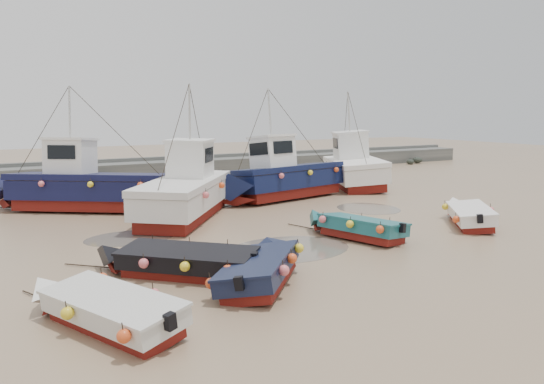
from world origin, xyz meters
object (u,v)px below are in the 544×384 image
(cabin_boat_1, at_px, (188,189))
(dinghy_2, at_px, (354,224))
(dinghy_3, at_px, (470,212))
(person, at_px, (194,222))
(dinghy_0, at_px, (105,303))
(cabin_boat_2, at_px, (280,176))
(dinghy_1, at_px, (265,264))
(dinghy_4, at_px, (177,258))
(cabin_boat_0, at_px, (78,184))
(cabin_boat_3, at_px, (354,166))

(cabin_boat_1, bearing_deg, dinghy_2, -23.44)
(dinghy_2, bearing_deg, dinghy_3, -21.61)
(dinghy_2, height_order, dinghy_3, same)
(dinghy_3, bearing_deg, person, -172.79)
(dinghy_0, distance_m, cabin_boat_2, 18.45)
(dinghy_1, xyz_separation_m, dinghy_3, (11.82, 2.54, -0.00))
(dinghy_4, bearing_deg, dinghy_2, -37.68)
(cabin_boat_1, bearing_deg, cabin_boat_2, 55.16)
(dinghy_2, xyz_separation_m, cabin_boat_1, (-4.11, 7.40, 0.76))
(cabin_boat_2, bearing_deg, dinghy_4, 124.61)
(dinghy_2, relative_size, dinghy_3, 1.08)
(dinghy_1, xyz_separation_m, cabin_boat_0, (-2.62, 14.73, 0.76))
(person, bearing_deg, dinghy_4, 62.86)
(dinghy_4, xyz_separation_m, cabin_boat_0, (-0.62, 12.76, 0.77))
(person, bearing_deg, cabin_boat_2, -154.67)
(cabin_boat_3, bearing_deg, dinghy_0, -116.68)
(dinghy_4, xyz_separation_m, cabin_boat_3, (16.96, 12.77, 0.80))
(cabin_boat_2, distance_m, cabin_boat_3, 7.43)
(cabin_boat_3, bearing_deg, dinghy_1, -110.53)
(cabin_boat_2, xyz_separation_m, cabin_boat_3, (7.07, 2.29, 0.01))
(dinghy_0, distance_m, dinghy_1, 4.88)
(dinghy_2, bearing_deg, cabin_boat_2, 60.13)
(cabin_boat_3, bearing_deg, dinghy_2, -103.43)
(dinghy_1, bearing_deg, person, 123.95)
(cabin_boat_1, xyz_separation_m, person, (-0.24, -1.35, -1.31))
(cabin_boat_2, bearing_deg, dinghy_1, 135.57)
(dinghy_1, bearing_deg, dinghy_0, -126.54)
(cabin_boat_1, relative_size, person, 5.80)
(dinghy_3, xyz_separation_m, cabin_boat_0, (-14.44, 12.19, 0.76))
(dinghy_0, xyz_separation_m, dinghy_1, (4.79, 0.93, 0.00))
(cabin_boat_2, distance_m, person, 7.46)
(dinghy_4, height_order, cabin_boat_1, cabin_boat_1)
(dinghy_0, xyz_separation_m, cabin_boat_3, (19.76, 15.66, 0.80))
(dinghy_1, distance_m, cabin_boat_1, 10.59)
(dinghy_3, height_order, cabin_boat_3, cabin_boat_3)
(dinghy_3, xyz_separation_m, person, (-10.45, 6.55, -0.54))
(dinghy_2, height_order, dinghy_4, same)
(person, bearing_deg, dinghy_3, 146.05)
(dinghy_1, height_order, dinghy_2, same)
(cabin_boat_1, distance_m, cabin_boat_3, 14.03)
(dinghy_0, height_order, cabin_boat_1, cabin_boat_1)
(cabin_boat_0, bearing_deg, cabin_boat_3, -55.21)
(dinghy_1, height_order, cabin_boat_2, cabin_boat_2)
(cabin_boat_1, bearing_deg, person, -62.75)
(dinghy_1, distance_m, person, 9.21)
(dinghy_0, height_order, dinghy_1, same)
(dinghy_3, height_order, person, dinghy_3)
(dinghy_3, relative_size, cabin_boat_0, 0.52)
(cabin_boat_2, bearing_deg, dinghy_3, -170.44)
(cabin_boat_3, bearing_deg, dinghy_4, -118.12)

